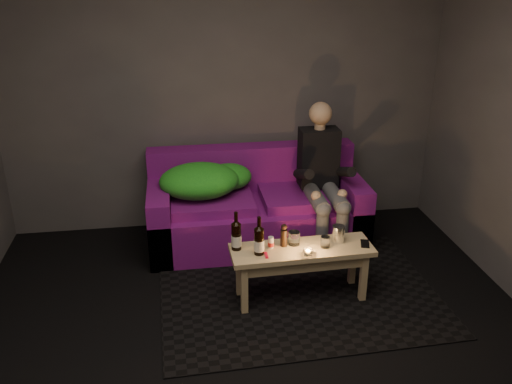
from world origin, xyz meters
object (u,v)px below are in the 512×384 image
(person, at_px, (322,175))
(steel_cup, at_px, (338,234))
(sofa, at_px, (256,210))
(coffee_table, at_px, (302,257))
(beer_bottle_a, at_px, (236,236))
(beer_bottle_b, at_px, (259,240))

(person, relative_size, steel_cup, 9.85)
(sofa, relative_size, steel_cup, 14.76)
(sofa, height_order, coffee_table, sofa)
(sofa, relative_size, person, 1.50)
(coffee_table, xyz_separation_m, beer_bottle_a, (-0.48, 0.05, 0.19))
(beer_bottle_b, bearing_deg, person, 51.68)
(person, xyz_separation_m, beer_bottle_a, (-0.85, -0.79, -0.12))
(beer_bottle_b, xyz_separation_m, steel_cup, (0.61, 0.10, -0.04))
(person, distance_m, beer_bottle_a, 1.16)
(sofa, height_order, person, person)
(coffee_table, distance_m, steel_cup, 0.32)
(person, height_order, steel_cup, person)
(beer_bottle_b, bearing_deg, sofa, 82.63)
(steel_cup, bearing_deg, coffee_table, -169.58)
(steel_cup, bearing_deg, beer_bottle_b, -171.19)
(beer_bottle_a, distance_m, steel_cup, 0.77)
(beer_bottle_a, height_order, steel_cup, beer_bottle_a)
(beer_bottle_a, height_order, beer_bottle_b, beer_bottle_a)
(beer_bottle_a, distance_m, beer_bottle_b, 0.18)
(person, distance_m, beer_bottle_b, 1.13)
(sofa, distance_m, coffee_table, 1.01)
(sofa, xyz_separation_m, beer_bottle_a, (-0.29, -0.94, 0.24))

